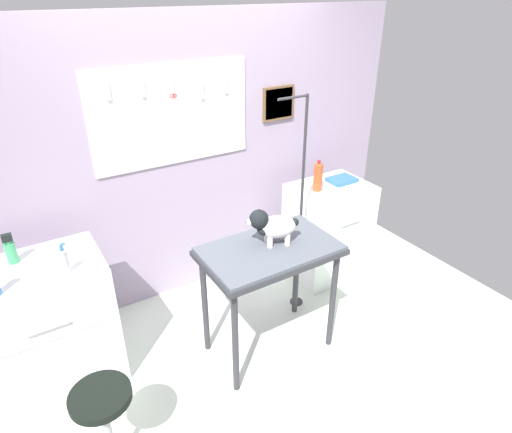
{
  "coord_description": "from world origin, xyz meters",
  "views": [
    {
      "loc": [
        -1.29,
        -1.85,
        2.45
      ],
      "look_at": [
        0.04,
        0.29,
        1.1
      ],
      "focal_mm": 30.88,
      "sensor_mm": 36.0,
      "label": 1
    }
  ],
  "objects_px": {
    "counter_left": "(49,326)",
    "soda_bottle": "(318,177)",
    "grooming_arm": "(300,217)",
    "cabinet_right": "(328,230)",
    "stool": "(103,409)",
    "grooming_table": "(270,260)",
    "dog": "(272,225)"
  },
  "relations": [
    {
      "from": "stool",
      "to": "counter_left",
      "type": "bearing_deg",
      "value": 99.06
    },
    {
      "from": "counter_left",
      "to": "soda_bottle",
      "type": "xyz_separation_m",
      "value": [
        2.24,
        0.05,
        0.55
      ]
    },
    {
      "from": "cabinet_right",
      "to": "soda_bottle",
      "type": "distance_m",
      "value": 0.59
    },
    {
      "from": "cabinet_right",
      "to": "stool",
      "type": "relative_size",
      "value": 1.48
    },
    {
      "from": "counter_left",
      "to": "stool",
      "type": "height_order",
      "value": "counter_left"
    },
    {
      "from": "counter_left",
      "to": "soda_bottle",
      "type": "relative_size",
      "value": 3.39
    },
    {
      "from": "grooming_table",
      "to": "soda_bottle",
      "type": "distance_m",
      "value": 1.04
    },
    {
      "from": "cabinet_right",
      "to": "stool",
      "type": "xyz_separation_m",
      "value": [
        -2.27,
        -0.89,
        0.04
      ]
    },
    {
      "from": "soda_bottle",
      "to": "dog",
      "type": "bearing_deg",
      "value": -147.23
    },
    {
      "from": "grooming_table",
      "to": "cabinet_right",
      "type": "relative_size",
      "value": 1.06
    },
    {
      "from": "grooming_table",
      "to": "grooming_arm",
      "type": "bearing_deg",
      "value": 32.28
    },
    {
      "from": "soda_bottle",
      "to": "stool",
      "type": "bearing_deg",
      "value": -157.01
    },
    {
      "from": "stool",
      "to": "grooming_arm",
      "type": "bearing_deg",
      "value": 20.17
    },
    {
      "from": "grooming_arm",
      "to": "counter_left",
      "type": "xyz_separation_m",
      "value": [
        -1.87,
        0.21,
        -0.38
      ]
    },
    {
      "from": "grooming_arm",
      "to": "dog",
      "type": "bearing_deg",
      "value": -148.86
    },
    {
      "from": "dog",
      "to": "soda_bottle",
      "type": "height_order",
      "value": "soda_bottle"
    },
    {
      "from": "grooming_arm",
      "to": "soda_bottle",
      "type": "height_order",
      "value": "grooming_arm"
    },
    {
      "from": "counter_left",
      "to": "stool",
      "type": "xyz_separation_m",
      "value": [
        0.13,
        -0.84,
        0.02
      ]
    },
    {
      "from": "grooming_table",
      "to": "soda_bottle",
      "type": "height_order",
      "value": "soda_bottle"
    },
    {
      "from": "grooming_table",
      "to": "counter_left",
      "type": "xyz_separation_m",
      "value": [
        -1.39,
        0.51,
        -0.32
      ]
    },
    {
      "from": "grooming_arm",
      "to": "dog",
      "type": "xyz_separation_m",
      "value": [
        -0.44,
        -0.27,
        0.19
      ]
    },
    {
      "from": "dog",
      "to": "stool",
      "type": "bearing_deg",
      "value": -164.03
    },
    {
      "from": "cabinet_right",
      "to": "grooming_arm",
      "type": "bearing_deg",
      "value": -154.31
    },
    {
      "from": "grooming_table",
      "to": "counter_left",
      "type": "bearing_deg",
      "value": 159.94
    },
    {
      "from": "dog",
      "to": "counter_left",
      "type": "height_order",
      "value": "dog"
    },
    {
      "from": "counter_left",
      "to": "cabinet_right",
      "type": "bearing_deg",
      "value": 1.15
    },
    {
      "from": "counter_left",
      "to": "stool",
      "type": "distance_m",
      "value": 0.86
    },
    {
      "from": "grooming_arm",
      "to": "stool",
      "type": "distance_m",
      "value": 1.88
    },
    {
      "from": "counter_left",
      "to": "cabinet_right",
      "type": "xyz_separation_m",
      "value": [
        2.4,
        0.05,
        -0.02
      ]
    },
    {
      "from": "stool",
      "to": "dog",
      "type": "bearing_deg",
      "value": 15.97
    },
    {
      "from": "cabinet_right",
      "to": "grooming_table",
      "type": "bearing_deg",
      "value": -151.09
    },
    {
      "from": "grooming_arm",
      "to": "cabinet_right",
      "type": "xyz_separation_m",
      "value": [
        0.53,
        0.26,
        -0.4
      ]
    }
  ]
}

